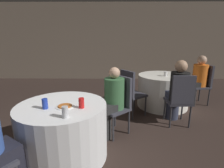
{
  "coord_description": "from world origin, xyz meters",
  "views": [
    {
      "loc": [
        0.53,
        -2.18,
        1.53
      ],
      "look_at": [
        0.5,
        0.5,
        0.83
      ],
      "focal_mm": 28.0,
      "sensor_mm": 36.0,
      "label": 1
    }
  ],
  "objects_px": {
    "chair_far_east": "(203,81)",
    "soda_can_silver": "(65,112)",
    "table_near": "(64,131)",
    "chair_far_southwest": "(130,90)",
    "table_far": "(163,91)",
    "person_black_shirt": "(177,92)",
    "person_green_jacket": "(111,103)",
    "soda_can_red": "(81,103)",
    "pizza_plate_near": "(65,106)",
    "chair_near_northeast": "(119,100)",
    "soda_can_blue": "(45,104)",
    "chair_far_south": "(180,97)",
    "person_orange_shirt": "(197,80)"
  },
  "relations": [
    {
      "from": "chair_far_east",
      "to": "soda_can_silver",
      "type": "xyz_separation_m",
      "value": [
        -2.61,
        -2.35,
        0.24
      ]
    },
    {
      "from": "table_near",
      "to": "chair_far_southwest",
      "type": "bearing_deg",
      "value": 52.02
    },
    {
      "from": "table_far",
      "to": "person_black_shirt",
      "type": "height_order",
      "value": "person_black_shirt"
    },
    {
      "from": "table_near",
      "to": "person_green_jacket",
      "type": "bearing_deg",
      "value": 41.32
    },
    {
      "from": "person_black_shirt",
      "to": "soda_can_red",
      "type": "bearing_deg",
      "value": -145.41
    },
    {
      "from": "table_near",
      "to": "person_black_shirt",
      "type": "bearing_deg",
      "value": 29.17
    },
    {
      "from": "pizza_plate_near",
      "to": "soda_can_silver",
      "type": "relative_size",
      "value": 1.82
    },
    {
      "from": "soda_can_red",
      "to": "pizza_plate_near",
      "type": "bearing_deg",
      "value": 171.55
    },
    {
      "from": "table_near",
      "to": "chair_near_northeast",
      "type": "xyz_separation_m",
      "value": [
        0.74,
        0.65,
        0.19
      ]
    },
    {
      "from": "person_black_shirt",
      "to": "soda_can_blue",
      "type": "relative_size",
      "value": 9.63
    },
    {
      "from": "person_green_jacket",
      "to": "soda_can_blue",
      "type": "distance_m",
      "value": 1.03
    },
    {
      "from": "chair_near_northeast",
      "to": "chair_far_south",
      "type": "xyz_separation_m",
      "value": [
        1.07,
        0.19,
        0.0
      ]
    },
    {
      "from": "chair_far_east",
      "to": "soda_can_red",
      "type": "height_order",
      "value": "chair_far_east"
    },
    {
      "from": "table_far",
      "to": "chair_far_southwest",
      "type": "distance_m",
      "value": 1.01
    },
    {
      "from": "soda_can_silver",
      "to": "soda_can_blue",
      "type": "xyz_separation_m",
      "value": [
        -0.3,
        0.24,
        0.0
      ]
    },
    {
      "from": "chair_near_northeast",
      "to": "chair_far_southwest",
      "type": "xyz_separation_m",
      "value": [
        0.25,
        0.61,
        0.0
      ]
    },
    {
      "from": "chair_far_east",
      "to": "chair_far_southwest",
      "type": "distance_m",
      "value": 1.92
    },
    {
      "from": "chair_far_south",
      "to": "soda_can_silver",
      "type": "xyz_separation_m",
      "value": [
        -1.66,
        -1.21,
        0.24
      ]
    },
    {
      "from": "chair_far_east",
      "to": "chair_far_southwest",
      "type": "xyz_separation_m",
      "value": [
        -1.78,
        -0.72,
        0.0
      ]
    },
    {
      "from": "person_black_shirt",
      "to": "soda_can_red",
      "type": "height_order",
      "value": "person_black_shirt"
    },
    {
      "from": "chair_near_northeast",
      "to": "soda_can_blue",
      "type": "distance_m",
      "value": 1.2
    },
    {
      "from": "chair_near_northeast",
      "to": "chair_far_south",
      "type": "distance_m",
      "value": 1.09
    },
    {
      "from": "chair_far_east",
      "to": "person_black_shirt",
      "type": "bearing_deg",
      "value": 126.58
    },
    {
      "from": "chair_far_south",
      "to": "person_orange_shirt",
      "type": "bearing_deg",
      "value": 53.43
    },
    {
      "from": "pizza_plate_near",
      "to": "soda_can_red",
      "type": "bearing_deg",
      "value": -8.45
    },
    {
      "from": "table_far",
      "to": "soda_can_blue",
      "type": "distance_m",
      "value": 2.79
    },
    {
      "from": "chair_far_east",
      "to": "soda_can_silver",
      "type": "height_order",
      "value": "chair_far_east"
    },
    {
      "from": "table_far",
      "to": "person_black_shirt",
      "type": "relative_size",
      "value": 0.97
    },
    {
      "from": "table_far",
      "to": "chair_far_southwest",
      "type": "height_order",
      "value": "chair_far_southwest"
    },
    {
      "from": "chair_far_south",
      "to": "table_near",
      "type": "bearing_deg",
      "value": -156.51
    },
    {
      "from": "person_green_jacket",
      "to": "person_black_shirt",
      "type": "relative_size",
      "value": 0.94
    },
    {
      "from": "chair_far_east",
      "to": "person_orange_shirt",
      "type": "xyz_separation_m",
      "value": [
        -0.17,
        -0.03,
        0.03
      ]
    },
    {
      "from": "person_black_shirt",
      "to": "soda_can_red",
      "type": "xyz_separation_m",
      "value": [
        -1.54,
        -1.12,
        0.2
      ]
    },
    {
      "from": "person_orange_shirt",
      "to": "soda_can_silver",
      "type": "relative_size",
      "value": 9.5
    },
    {
      "from": "chair_near_northeast",
      "to": "chair_far_east",
      "type": "bearing_deg",
      "value": -97.95
    },
    {
      "from": "person_green_jacket",
      "to": "person_black_shirt",
      "type": "height_order",
      "value": "person_black_shirt"
    },
    {
      "from": "soda_can_blue",
      "to": "chair_far_east",
      "type": "bearing_deg",
      "value": 35.99
    },
    {
      "from": "chair_far_east",
      "to": "soda_can_red",
      "type": "bearing_deg",
      "value": 121.04
    },
    {
      "from": "chair_far_southwest",
      "to": "person_orange_shirt",
      "type": "relative_size",
      "value": 0.81
    },
    {
      "from": "table_near",
      "to": "soda_can_red",
      "type": "relative_size",
      "value": 9.21
    },
    {
      "from": "person_black_shirt",
      "to": "person_orange_shirt",
      "type": "bearing_deg",
      "value": 48.77
    },
    {
      "from": "chair_near_northeast",
      "to": "chair_far_east",
      "type": "relative_size",
      "value": 1.0
    },
    {
      "from": "chair_far_southwest",
      "to": "table_near",
      "type": "bearing_deg",
      "value": -73.34
    },
    {
      "from": "table_far",
      "to": "chair_far_east",
      "type": "height_order",
      "value": "chair_far_east"
    },
    {
      "from": "table_near",
      "to": "soda_can_silver",
      "type": "xyz_separation_m",
      "value": [
        0.15,
        -0.37,
        0.43
      ]
    },
    {
      "from": "chair_far_east",
      "to": "person_black_shirt",
      "type": "height_order",
      "value": "person_black_shirt"
    },
    {
      "from": "person_black_shirt",
      "to": "person_green_jacket",
      "type": "bearing_deg",
      "value": -159.76
    },
    {
      "from": "person_orange_shirt",
      "to": "soda_can_silver",
      "type": "bearing_deg",
      "value": 124.6
    },
    {
      "from": "table_near",
      "to": "chair_far_south",
      "type": "height_order",
      "value": "chair_far_south"
    },
    {
      "from": "chair_far_south",
      "to": "pizza_plate_near",
      "type": "xyz_separation_m",
      "value": [
        -1.75,
        -0.92,
        0.18
      ]
    }
  ]
}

